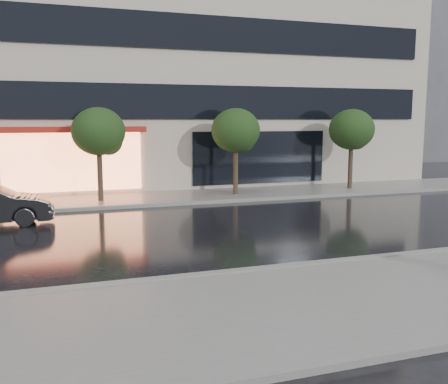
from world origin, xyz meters
name	(u,v)px	position (x,y,z in m)	size (l,w,h in m)	color
ground	(258,260)	(0.00, 0.00, 0.00)	(120.00, 120.00, 0.00)	black
sidewalk_near	(324,303)	(0.00, -3.25, 0.06)	(60.00, 4.50, 0.12)	slate
sidewalk_far	(170,197)	(0.00, 10.25, 0.06)	(60.00, 3.50, 0.12)	slate
curb_near	(275,269)	(0.00, -1.00, 0.07)	(60.00, 0.25, 0.14)	gray
curb_far	(179,204)	(0.00, 8.50, 0.07)	(60.00, 0.25, 0.14)	gray
office_building	(138,20)	(0.00, 17.97, 9.00)	(30.00, 12.76, 18.00)	#B7AC9A
bg_building_right	(405,70)	(26.00, 28.00, 8.00)	(12.00, 12.00, 16.00)	#4C4C54
tree_mid_west	(100,133)	(-2.94, 10.03, 2.92)	(2.20, 2.20, 3.99)	#33261C
tree_mid_east	(237,132)	(3.06, 10.03, 2.92)	(2.20, 2.20, 3.99)	#33261C
tree_far_east	(352,131)	(9.06, 10.03, 2.92)	(2.20, 2.20, 3.99)	#33261C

